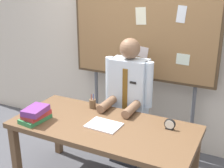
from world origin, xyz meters
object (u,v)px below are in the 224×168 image
(open_notebook, at_px, (104,125))
(desk, at_px, (104,132))
(desk_clock, at_px, (170,125))
(pen_holder, at_px, (93,104))
(person, at_px, (128,107))
(book_stack, at_px, (36,114))
(bulletin_board, at_px, (143,35))

(open_notebook, bearing_deg, desk, 125.96)
(desk_clock, distance_m, pen_holder, 0.87)
(person, bearing_deg, book_stack, -127.35)
(person, relative_size, open_notebook, 4.66)
(book_stack, relative_size, desk_clock, 2.94)
(bulletin_board, bearing_deg, desk, -90.02)
(desk, bearing_deg, open_notebook, -54.04)
(person, height_order, desk_clock, person)
(open_notebook, relative_size, desk_clock, 3.02)
(open_notebook, bearing_deg, bulletin_board, 90.83)
(desk, distance_m, open_notebook, 0.09)
(desk, height_order, open_notebook, open_notebook)
(book_stack, distance_m, desk_clock, 1.27)
(desk, xyz_separation_m, bulletin_board, (0.00, 0.95, 0.77))
(bulletin_board, distance_m, book_stack, 1.47)
(desk, height_order, pen_holder, pen_holder)
(desk, relative_size, bulletin_board, 0.89)
(person, xyz_separation_m, bulletin_board, (0.00, 0.36, 0.74))
(bulletin_board, xyz_separation_m, open_notebook, (0.01, -0.97, -0.68))
(open_notebook, xyz_separation_m, desk_clock, (0.57, 0.21, 0.04))
(book_stack, relative_size, open_notebook, 0.97)
(pen_holder, bearing_deg, desk, -45.14)
(desk_clock, bearing_deg, pen_holder, 173.72)
(desk, xyz_separation_m, person, (0.00, 0.59, 0.03))
(bulletin_board, height_order, open_notebook, bulletin_board)
(pen_holder, bearing_deg, person, 46.52)
(desk, bearing_deg, book_stack, -160.13)
(open_notebook, height_order, pen_holder, pen_holder)
(bulletin_board, relative_size, desk_clock, 19.18)
(desk, height_order, bulletin_board, bulletin_board)
(book_stack, distance_m, pen_holder, 0.61)
(desk, relative_size, desk_clock, 17.02)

